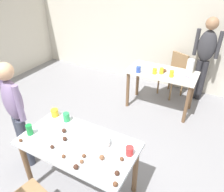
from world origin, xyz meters
TOP-DOWN VIEW (x-y plane):
  - ground_plane at (0.00, 0.00)m, footprint 6.40×6.40m
  - wall_back at (0.00, 3.20)m, footprint 6.40×0.10m
  - dining_table_near at (0.12, 0.02)m, footprint 1.24×0.66m
  - dining_table_far at (0.37, 2.16)m, footprint 1.19×0.60m
  - chair_far_table at (0.47, 2.81)m, footprint 0.54×0.54m
  - person_girl_near at (-0.78, 0.02)m, footprint 0.45×0.28m
  - person_adult_far at (0.95, 2.85)m, footprint 0.45×0.22m
  - mixing_bowl at (0.34, 0.09)m, footprint 0.22×0.22m
  - soda_can at (-0.41, -0.12)m, footprint 0.07×0.07m
  - fork_near at (0.16, -0.02)m, footprint 0.17×0.02m
  - cup_near_0 at (-0.40, 0.26)m, footprint 0.09×0.09m
  - cup_near_1 at (-0.21, 0.25)m, footprint 0.07×0.07m
  - cup_near_2 at (0.66, 0.12)m, footprint 0.08×0.08m
  - cake_ball_0 at (0.31, -0.26)m, footprint 0.05×0.05m
  - cake_ball_1 at (-0.41, -0.25)m, footprint 0.04×0.04m
  - cake_ball_2 at (0.30, -0.12)m, footprint 0.04×0.04m
  - cake_ball_3 at (-0.01, -0.02)m, footprint 0.05×0.05m
  - cake_ball_4 at (0.13, -0.22)m, footprint 0.04×0.04m
  - cake_ball_5 at (0.67, -0.15)m, footprint 0.05×0.05m
  - cake_ball_6 at (0.46, -0.06)m, footprint 0.05×0.05m
  - cake_ball_7 at (0.70, -0.25)m, footprint 0.05×0.05m
  - cake_ball_8 at (0.63, 0.02)m, footprint 0.04×0.04m
  - cake_ball_9 at (-0.10, 0.08)m, footprint 0.05×0.05m
  - cake_ball_10 at (0.32, -0.19)m, footprint 0.04×0.04m
  - cake_ball_11 at (-0.05, -0.17)m, footprint 0.04×0.04m
  - pitcher_far at (0.80, 2.30)m, footprint 0.12×0.12m
  - cup_far_0 at (0.39, 2.06)m, footprint 0.07×0.07m
  - cup_far_1 at (0.02, 1.92)m, footprint 0.08×0.08m
  - cup_far_2 at (0.57, 2.02)m, footprint 0.07×0.07m
  - cup_far_3 at (0.28, 2.00)m, footprint 0.07×0.07m
  - donut_far_0 at (-0.05, 2.16)m, footprint 0.11×0.11m
  - donut_far_1 at (0.79, 2.12)m, footprint 0.10×0.10m
  - donut_far_2 at (0.39, 2.18)m, footprint 0.12×0.12m

SIDE VIEW (x-z plane):
  - ground_plane at x=0.00m, z-range 0.00..0.00m
  - chair_far_table at x=0.47m, z-range 0.06..0.93m
  - dining_table_far at x=0.37m, z-range 0.26..1.01m
  - dining_table_near at x=0.12m, z-range 0.27..1.02m
  - fork_near at x=0.16m, z-range 0.75..0.76m
  - donut_far_1 at x=0.79m, z-range 0.75..0.78m
  - donut_far_0 at x=-0.05m, z-range 0.75..0.78m
  - donut_far_2 at x=0.39m, z-range 0.75..0.78m
  - cake_ball_1 at x=-0.41m, z-range 0.75..0.79m
  - cake_ball_4 at x=0.13m, z-range 0.75..0.79m
  - cake_ball_10 at x=0.32m, z-range 0.75..0.79m
  - cake_ball_2 at x=0.30m, z-range 0.75..0.79m
  - cake_ball_11 at x=-0.05m, z-range 0.75..0.79m
  - cake_ball_8 at x=0.63m, z-range 0.75..0.79m
  - cake_ball_7 at x=0.70m, z-range 0.75..0.80m
  - cake_ball_3 at x=-0.01m, z-range 0.75..0.80m
  - cake_ball_5 at x=0.67m, z-range 0.75..0.80m
  - cake_ball_9 at x=-0.10m, z-range 0.75..0.80m
  - cake_ball_0 at x=0.31m, z-range 0.75..0.80m
  - cake_ball_6 at x=0.46m, z-range 0.75..0.80m
  - mixing_bowl at x=0.34m, z-range 0.75..0.82m
  - cup_near_0 at x=-0.40m, z-range 0.75..0.84m
  - cup_near_2 at x=0.66m, z-range 0.75..0.84m
  - cup_far_3 at x=0.28m, z-range 0.75..0.85m
  - cup_far_0 at x=0.39m, z-range 0.75..0.86m
  - cup_near_1 at x=-0.21m, z-range 0.75..0.86m
  - cup_far_1 at x=0.02m, z-range 0.75..0.86m
  - cup_far_2 at x=0.57m, z-range 0.75..0.86m
  - soda_can at x=-0.41m, z-range 0.75..0.87m
  - person_girl_near at x=-0.78m, z-range 0.14..1.60m
  - pitcher_far at x=0.80m, z-range 0.75..1.00m
  - person_adult_far at x=0.95m, z-range 0.17..1.77m
  - wall_back at x=0.00m, z-range 0.00..2.60m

